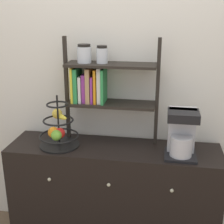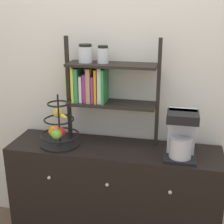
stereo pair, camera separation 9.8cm
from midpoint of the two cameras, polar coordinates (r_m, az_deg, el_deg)
name	(u,v)px [view 2 (the right image)]	position (r m, az deg, el deg)	size (l,w,h in m)	color
wall_back	(121,68)	(2.22, 2.89, 7.99)	(7.00, 0.05, 2.60)	silver
sideboard	(113,197)	(2.35, 1.51, -15.31)	(1.46, 0.40, 0.79)	black
coffee_maker	(181,135)	(2.02, 13.93, -4.13)	(0.20, 0.20, 0.31)	black
fruit_stand	(59,129)	(2.16, -8.44, -3.11)	(0.27, 0.27, 0.36)	black
shelf_hutch	(99,81)	(2.14, -1.09, 5.60)	(0.65, 0.20, 0.73)	black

